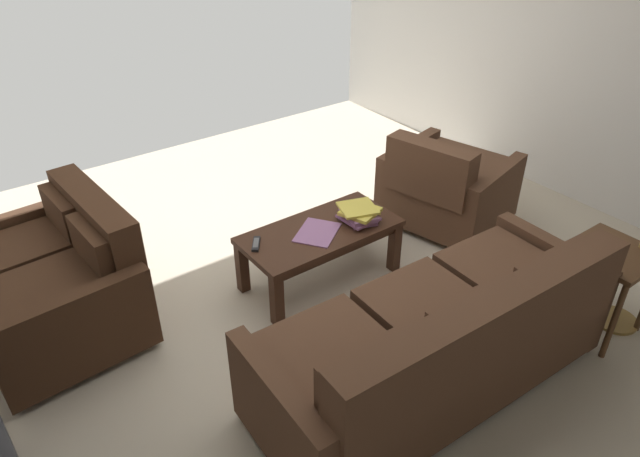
{
  "coord_description": "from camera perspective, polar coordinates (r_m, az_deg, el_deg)",
  "views": [
    {
      "loc": [
        1.91,
        2.58,
        2.5
      ],
      "look_at": [
        0.29,
        0.39,
        0.78
      ],
      "focal_mm": 32.14,
      "sensor_mm": 36.0,
      "label": 1
    }
  ],
  "objects": [
    {
      "name": "ground_plane",
      "position": [
        4.07,
        -0.01,
        -5.69
      ],
      "size": [
        5.22,
        5.67,
        0.01
      ],
      "primitive_type": "cube",
      "color": "beige"
    },
    {
      "name": "wall_left",
      "position": [
        5.33,
        24.33,
        17.18
      ],
      "size": [
        0.12,
        5.67,
        2.71
      ],
      "primitive_type": "cube",
      "color": "white",
      "rests_on": "ground"
    },
    {
      "name": "sofa_main",
      "position": [
        3.16,
        11.99,
        -10.9
      ],
      "size": [
        2.07,
        0.9,
        0.85
      ],
      "color": "black",
      "rests_on": "ground"
    },
    {
      "name": "loveseat_near",
      "position": [
        3.88,
        -24.86,
        -4.66
      ],
      "size": [
        0.98,
        1.24,
        0.84
      ],
      "color": "black",
      "rests_on": "ground"
    },
    {
      "name": "coffee_table",
      "position": [
        3.92,
        0.03,
        -0.9
      ],
      "size": [
        1.1,
        0.53,
        0.42
      ],
      "color": "#3D2316",
      "rests_on": "ground"
    },
    {
      "name": "end_table",
      "position": [
        3.86,
        26.88,
        -3.3
      ],
      "size": [
        0.46,
        0.46,
        0.58
      ],
      "color": "brown",
      "rests_on": "ground"
    },
    {
      "name": "armchair_side",
      "position": [
        4.69,
        12.4,
        4.19
      ],
      "size": [
        1.01,
        1.05,
        0.81
      ],
      "color": "black",
      "rests_on": "ground"
    },
    {
      "name": "coffee_mug",
      "position": [
        3.75,
        26.57,
        -1.35
      ],
      "size": [
        0.1,
        0.08,
        0.1
      ],
      "color": "#334C8C",
      "rests_on": "end_table"
    },
    {
      "name": "book_stack",
      "position": [
        3.96,
        3.91,
        1.49
      ],
      "size": [
        0.31,
        0.31,
        0.11
      ],
      "color": "#996699",
      "rests_on": "coffee_table"
    },
    {
      "name": "tv_remote",
      "position": [
        3.74,
        -6.39,
        -1.53
      ],
      "size": [
        0.13,
        0.16,
        0.02
      ],
      "color": "black",
      "rests_on": "coffee_table"
    },
    {
      "name": "loose_magazine",
      "position": [
        3.84,
        -0.33,
        -0.41
      ],
      "size": [
        0.4,
        0.38,
        0.01
      ],
      "primitive_type": "cube",
      "rotation": [
        0.0,
        0.0,
        2.18
      ],
      "color": "#996699",
      "rests_on": "coffee_table"
    }
  ]
}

